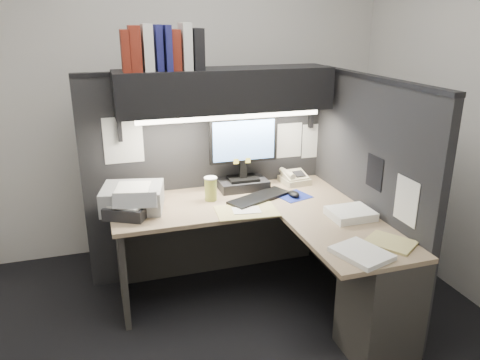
# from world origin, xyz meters

# --- Properties ---
(floor) EXTENTS (3.50, 3.50, 0.00)m
(floor) POSITION_xyz_m (0.00, 0.00, 0.00)
(floor) COLOR black
(floor) RESTS_ON ground
(wall_back) EXTENTS (3.50, 0.04, 2.70)m
(wall_back) POSITION_xyz_m (0.00, 1.50, 1.35)
(wall_back) COLOR silver
(wall_back) RESTS_ON floor
(wall_front) EXTENTS (3.50, 0.04, 2.70)m
(wall_front) POSITION_xyz_m (0.00, -1.50, 1.35)
(wall_front) COLOR silver
(wall_front) RESTS_ON floor
(partition_back) EXTENTS (1.90, 0.06, 1.60)m
(partition_back) POSITION_xyz_m (0.03, 0.93, 0.80)
(partition_back) COLOR black
(partition_back) RESTS_ON floor
(partition_right) EXTENTS (0.06, 1.50, 1.60)m
(partition_right) POSITION_xyz_m (0.98, 0.18, 0.80)
(partition_right) COLOR black
(partition_right) RESTS_ON floor
(desk) EXTENTS (1.70, 1.53, 0.73)m
(desk) POSITION_xyz_m (0.43, -0.00, 0.44)
(desk) COLOR #95785F
(desk) RESTS_ON floor
(overhead_shelf) EXTENTS (1.55, 0.34, 0.30)m
(overhead_shelf) POSITION_xyz_m (0.12, 0.75, 1.50)
(overhead_shelf) COLOR black
(overhead_shelf) RESTS_ON partition_back
(task_light_tube) EXTENTS (1.32, 0.04, 0.04)m
(task_light_tube) POSITION_xyz_m (0.12, 0.61, 1.33)
(task_light_tube) COLOR white
(task_light_tube) RESTS_ON overhead_shelf
(monitor) EXTENTS (0.52, 0.23, 0.56)m
(monitor) POSITION_xyz_m (0.26, 0.76, 0.95)
(monitor) COLOR black
(monitor) RESTS_ON desk
(keyboard) EXTENTS (0.52, 0.36, 0.02)m
(keyboard) POSITION_xyz_m (0.31, 0.51, 0.74)
(keyboard) COLOR black
(keyboard) RESTS_ON desk
(mousepad) EXTENTS (0.27, 0.26, 0.00)m
(mousepad) POSITION_xyz_m (0.57, 0.49, 0.73)
(mousepad) COLOR navy
(mousepad) RESTS_ON desk
(mouse) EXTENTS (0.08, 0.12, 0.04)m
(mouse) POSITION_xyz_m (0.57, 0.48, 0.76)
(mouse) COLOR black
(mouse) RESTS_ON mousepad
(telephone) EXTENTS (0.22, 0.22, 0.08)m
(telephone) POSITION_xyz_m (0.70, 0.76, 0.77)
(telephone) COLOR beige
(telephone) RESTS_ON desk
(coffee_cup) EXTENTS (0.10, 0.10, 0.16)m
(coffee_cup) POSITION_xyz_m (-0.03, 0.60, 0.81)
(coffee_cup) COLOR gold
(coffee_cup) RESTS_ON desk
(printer) EXTENTS (0.47, 0.42, 0.16)m
(printer) POSITION_xyz_m (-0.58, 0.60, 0.81)
(printer) COLOR #97999C
(printer) RESTS_ON desk
(notebook_stack) EXTENTS (0.34, 0.33, 0.08)m
(notebook_stack) POSITION_xyz_m (-0.63, 0.48, 0.77)
(notebook_stack) COLOR black
(notebook_stack) RESTS_ON desk
(open_folder) EXTENTS (0.44, 0.30, 0.01)m
(open_folder) POSITION_xyz_m (0.15, 0.32, 0.73)
(open_folder) COLOR tan
(open_folder) RESTS_ON desk
(paper_stack_a) EXTENTS (0.28, 0.24, 0.05)m
(paper_stack_a) POSITION_xyz_m (0.78, 0.02, 0.76)
(paper_stack_a) COLOR white
(paper_stack_a) RESTS_ON desk
(paper_stack_b) EXTENTS (0.31, 0.35, 0.03)m
(paper_stack_b) POSITION_xyz_m (0.56, -0.47, 0.74)
(paper_stack_b) COLOR white
(paper_stack_b) RESTS_ON desk
(manila_stack) EXTENTS (0.32, 0.34, 0.02)m
(manila_stack) POSITION_xyz_m (0.80, -0.39, 0.74)
(manila_stack) COLOR tan
(manila_stack) RESTS_ON desk
(binder_row) EXTENTS (0.53, 0.25, 0.30)m
(binder_row) POSITION_xyz_m (-0.31, 0.74, 1.79)
(binder_row) COLOR maroon
(binder_row) RESTS_ON overhead_shelf
(pinned_papers) EXTENTS (1.76, 1.31, 0.51)m
(pinned_papers) POSITION_xyz_m (0.42, 0.56, 1.05)
(pinned_papers) COLOR white
(pinned_papers) RESTS_ON partition_back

